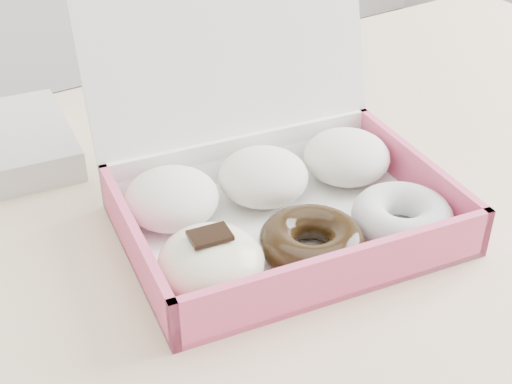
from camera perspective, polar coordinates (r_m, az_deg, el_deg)
table at (r=0.92m, az=9.47°, el=-1.75°), size 1.20×0.80×0.75m
donut_box at (r=0.74m, az=1.53°, el=0.05°), size 0.37×0.34×0.24m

